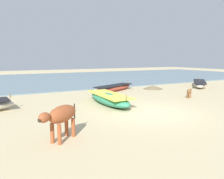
# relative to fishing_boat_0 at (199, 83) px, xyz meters

# --- Properties ---
(ground) EXTENTS (80.00, 80.00, 0.00)m
(ground) POSITION_rel_fishing_boat_0_xyz_m (-9.69, -5.14, -0.26)
(ground) COLOR #CCB789
(sea_water) EXTENTS (60.00, 20.00, 0.08)m
(sea_water) POSITION_rel_fishing_boat_0_xyz_m (-9.69, 12.51, -0.22)
(sea_water) COLOR slate
(sea_water) RESTS_ON ground
(fishing_boat_0) EXTENTS (4.19, 3.87, 0.68)m
(fishing_boat_0) POSITION_rel_fishing_boat_0_xyz_m (0.00, 0.00, 0.00)
(fishing_boat_0) COLOR beige
(fishing_boat_0) RESTS_ON ground
(fishing_boat_3) EXTENTS (1.29, 3.99, 0.78)m
(fishing_boat_3) POSITION_rel_fishing_boat_0_xyz_m (-10.47, -2.86, 0.05)
(fishing_boat_3) COLOR #338C66
(fishing_boat_3) RESTS_ON ground
(fishing_boat_4) EXTENTS (4.18, 2.57, 0.65)m
(fishing_boat_4) POSITION_rel_fishing_boat_0_xyz_m (-7.95, 1.20, -0.01)
(fishing_boat_4) COLOR #B74733
(fishing_boat_4) RESTS_ON ground
(cow_adult_rust) EXTENTS (1.45, 1.23, 1.06)m
(cow_adult_rust) POSITION_rel_fishing_boat_0_xyz_m (-14.06, -6.74, 0.50)
(cow_adult_rust) COLOR #9E4C28
(cow_adult_rust) RESTS_ON ground
(calf_near_brown) EXTENTS (0.81, 0.56, 0.56)m
(calf_near_brown) POSITION_rel_fishing_boat_0_xyz_m (-5.19, -3.54, 0.14)
(calf_near_brown) COLOR brown
(calf_near_brown) RESTS_ON ground
(debris_pile_1) EXTENTS (2.23, 2.23, 0.29)m
(debris_pile_1) POSITION_rel_fishing_boat_0_xyz_m (-4.61, 0.69, -0.12)
(debris_pile_1) COLOR #7A6647
(debris_pile_1) RESTS_ON ground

